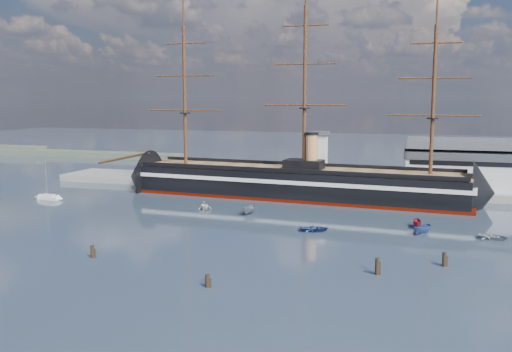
% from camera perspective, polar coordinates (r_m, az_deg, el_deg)
% --- Properties ---
extents(ground, '(600.00, 600.00, 0.00)m').
position_cam_1_polar(ground, '(133.40, 2.25, -3.62)').
color(ground, '#29353F').
rests_on(ground, ground).
extents(quay, '(180.00, 18.00, 2.00)m').
position_cam_1_polar(quay, '(166.09, 8.87, -1.43)').
color(quay, slate).
rests_on(quay, ground).
extents(quay_tower, '(5.00, 5.00, 15.00)m').
position_cam_1_polar(quay_tower, '(163.06, 6.35, 1.90)').
color(quay_tower, silver).
rests_on(quay_tower, ground).
extents(shoreline, '(120.00, 10.00, 4.00)m').
position_cam_1_polar(shoreline, '(282.25, -20.53, 2.26)').
color(shoreline, '#3F4C38').
rests_on(shoreline, ground).
extents(warship, '(113.41, 22.44, 53.94)m').
position_cam_1_polar(warship, '(152.33, 3.42, -0.65)').
color(warship, black).
rests_on(warship, ground).
extents(sailboat, '(6.72, 2.61, 10.49)m').
position_cam_1_polar(sailboat, '(158.80, -20.04, -2.00)').
color(sailboat, silver).
rests_on(sailboat, ground).
extents(motorboat_a, '(6.45, 2.97, 2.49)m').
position_cam_1_polar(motorboat_a, '(130.83, -0.70, -3.84)').
color(motorboat_a, slate).
rests_on(motorboat_a, ground).
extents(motorboat_b, '(2.42, 3.80, 1.65)m').
position_cam_1_polar(motorboat_b, '(114.99, 5.83, -5.52)').
color(motorboat_b, navy).
rests_on(motorboat_b, ground).
extents(motorboat_c, '(5.92, 4.98, 2.30)m').
position_cam_1_polar(motorboat_c, '(116.56, 16.24, -5.62)').
color(motorboat_c, navy).
rests_on(motorboat_c, ground).
extents(motorboat_d, '(6.34, 5.96, 2.23)m').
position_cam_1_polar(motorboat_d, '(136.71, -5.16, -3.37)').
color(motorboat_d, white).
rests_on(motorboat_d, ground).
extents(motorboat_e, '(1.89, 3.47, 1.53)m').
position_cam_1_polar(motorboat_e, '(116.81, 22.58, -5.89)').
color(motorboat_e, gray).
rests_on(motorboat_e, ground).
extents(motorboat_g, '(5.21, 2.15, 2.05)m').
position_cam_1_polar(motorboat_g, '(122.08, 15.81, -5.00)').
color(motorboat_g, maroon).
rests_on(motorboat_g, ground).
extents(piling_near_left, '(0.64, 0.64, 2.84)m').
position_cam_1_polar(piling_near_left, '(99.88, -16.02, -7.86)').
color(piling_near_left, black).
rests_on(piling_near_left, ground).
extents(piling_near_mid, '(0.64, 0.64, 2.58)m').
position_cam_1_polar(piling_near_mid, '(82.14, -4.87, -11.02)').
color(piling_near_mid, black).
rests_on(piling_near_mid, ground).
extents(piling_near_right, '(0.64, 0.64, 3.33)m').
position_cam_1_polar(piling_near_right, '(89.16, 12.00, -9.63)').
color(piling_near_right, black).
rests_on(piling_near_right, ground).
extents(piling_far_right, '(0.64, 0.64, 3.02)m').
position_cam_1_polar(piling_far_right, '(96.11, 18.27, -8.57)').
color(piling_far_right, black).
rests_on(piling_far_right, ground).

